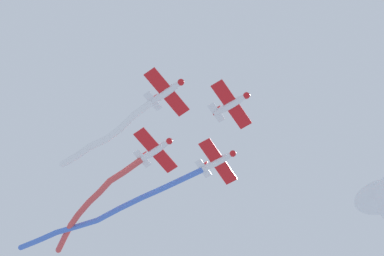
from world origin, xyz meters
name	(u,v)px	position (x,y,z in m)	size (l,w,h in m)	color
airplane_lead	(231,104)	(4.37, -0.76, 87.32)	(6.95, 5.49, 1.79)	white
airplane_left_wing	(218,161)	(6.59, 7.00, 86.92)	(6.88, 5.56, 1.79)	white
smoke_trail_left_wing	(108,212)	(-2.67, 21.02, 87.62)	(16.90, 24.21, 2.62)	#4C75DB
airplane_right_wing	(167,92)	(-3.39, 1.45, 87.62)	(7.07, 5.50, 1.79)	white
smoke_trail_right_wing	(105,137)	(-7.50, 10.87, 88.19)	(7.13, 15.01, 2.95)	white
airplane_slot	(156,150)	(-1.18, 9.20, 87.12)	(7.06, 5.50, 1.79)	white
smoke_trail_slot	(92,204)	(-5.08, 20.85, 87.64)	(4.92, 19.87, 2.44)	#DB4C4C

